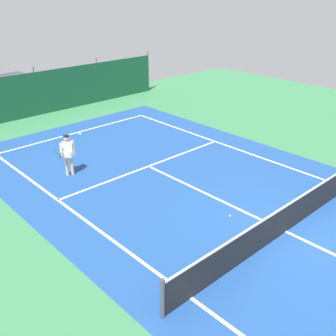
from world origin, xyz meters
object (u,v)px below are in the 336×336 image
at_px(tennis_net, 288,217).
at_px(tennis_ball_midcourt, 230,216).
at_px(tennis_player, 68,152).
at_px(tennis_ball_near_player, 128,119).
at_px(parked_car, 16,89).

xyz_separation_m(tennis_net, tennis_ball_midcourt, (-0.59, 1.68, -0.48)).
distance_m(tennis_player, tennis_ball_midcourt, 6.64).
height_order(tennis_net, tennis_player, tennis_player).
height_order(tennis_ball_near_player, parked_car, parked_car).
height_order(tennis_player, tennis_ball_midcourt, tennis_player).
bearing_deg(tennis_player, tennis_ball_near_player, -116.63).
height_order(tennis_player, tennis_ball_near_player, tennis_player).
distance_m(tennis_ball_midcourt, parked_car, 17.71).
distance_m(tennis_ball_near_player, parked_car, 8.10).
bearing_deg(tennis_ball_midcourt, tennis_player, 109.29).
relative_size(tennis_ball_near_player, parked_car, 0.02).
xyz_separation_m(tennis_player, tennis_ball_near_player, (5.90, 3.94, -0.93)).
relative_size(tennis_ball_midcourt, parked_car, 0.02).
relative_size(tennis_player, tennis_ball_near_player, 24.85).
height_order(tennis_ball_near_player, tennis_ball_midcourt, same).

